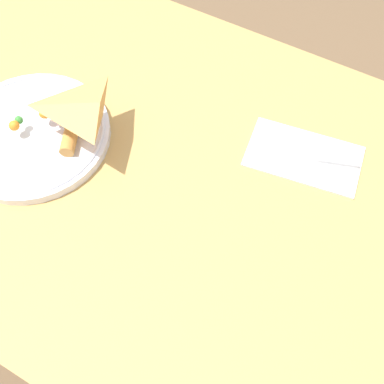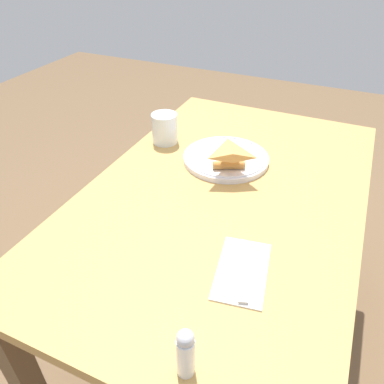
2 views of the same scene
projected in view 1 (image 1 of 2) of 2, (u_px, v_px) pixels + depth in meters
name	position (u px, v px, depth m)	size (l,w,h in m)	color
ground_plane	(154.00, 290.00, 1.41)	(6.00, 6.00, 0.00)	brown
dining_table	(131.00, 183.00, 0.89)	(1.17, 0.73, 0.70)	tan
plate_pizza	(33.00, 133.00, 0.80)	(0.26, 0.26, 0.05)	white
napkin_folded	(304.00, 156.00, 0.79)	(0.20, 0.13, 0.00)	white
butter_knife	(310.00, 156.00, 0.79)	(0.18, 0.08, 0.01)	#B2B2B7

